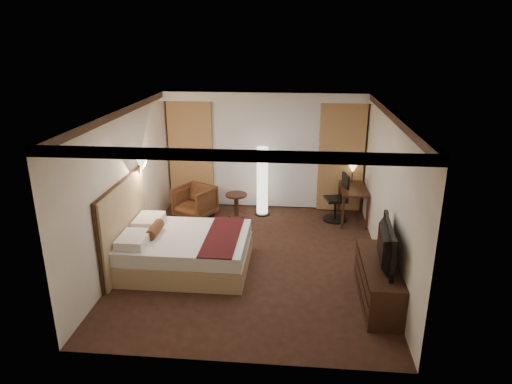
# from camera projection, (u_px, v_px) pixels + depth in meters

# --- Properties ---
(floor) EXTENTS (4.50, 5.50, 0.01)m
(floor) POSITION_uv_depth(u_px,v_px,m) (254.00, 259.00, 8.26)
(floor) COLOR black
(floor) RESTS_ON ground
(ceiling) EXTENTS (4.50, 5.50, 0.01)m
(ceiling) POSITION_uv_depth(u_px,v_px,m) (254.00, 110.00, 7.37)
(ceiling) COLOR white
(ceiling) RESTS_ON back_wall
(back_wall) EXTENTS (4.50, 0.02, 2.70)m
(back_wall) POSITION_uv_depth(u_px,v_px,m) (266.00, 150.00, 10.40)
(back_wall) COLOR beige
(back_wall) RESTS_ON floor
(left_wall) EXTENTS (0.02, 5.50, 2.70)m
(left_wall) POSITION_uv_depth(u_px,v_px,m) (127.00, 185.00, 8.01)
(left_wall) COLOR beige
(left_wall) RESTS_ON floor
(right_wall) EXTENTS (0.02, 5.50, 2.70)m
(right_wall) POSITION_uv_depth(u_px,v_px,m) (388.00, 193.00, 7.61)
(right_wall) COLOR beige
(right_wall) RESTS_ON floor
(crown_molding) EXTENTS (4.50, 5.50, 0.12)m
(crown_molding) POSITION_uv_depth(u_px,v_px,m) (254.00, 113.00, 7.39)
(crown_molding) COLOR black
(crown_molding) RESTS_ON ceiling
(soffit) EXTENTS (4.50, 0.50, 0.20)m
(soffit) POSITION_uv_depth(u_px,v_px,m) (265.00, 96.00, 9.75)
(soffit) COLOR white
(soffit) RESTS_ON ceiling
(curtain_sheer) EXTENTS (2.48, 0.04, 2.45)m
(curtain_sheer) POSITION_uv_depth(u_px,v_px,m) (265.00, 155.00, 10.35)
(curtain_sheer) COLOR silver
(curtain_sheer) RESTS_ON back_wall
(curtain_left_drape) EXTENTS (1.00, 0.14, 2.45)m
(curtain_left_drape) POSITION_uv_depth(u_px,v_px,m) (191.00, 154.00, 10.45)
(curtain_left_drape) COLOR tan
(curtain_left_drape) RESTS_ON back_wall
(curtain_right_drape) EXTENTS (1.00, 0.14, 2.45)m
(curtain_right_drape) POSITION_uv_depth(u_px,v_px,m) (341.00, 158.00, 10.15)
(curtain_right_drape) COLOR tan
(curtain_right_drape) RESTS_ON back_wall
(wall_sconce) EXTENTS (0.24, 0.24, 0.24)m
(wall_sconce) POSITION_uv_depth(u_px,v_px,m) (142.00, 164.00, 8.31)
(wall_sconce) COLOR white
(wall_sconce) RESTS_ON left_wall
(bed) EXTENTS (2.12, 1.65, 0.62)m
(bed) POSITION_uv_depth(u_px,v_px,m) (187.00, 251.00, 7.88)
(bed) COLOR white
(bed) RESTS_ON floor
(headboard) EXTENTS (0.12, 1.95, 1.50)m
(headboard) POSITION_uv_depth(u_px,v_px,m) (124.00, 225.00, 7.83)
(headboard) COLOR tan
(headboard) RESTS_ON floor
(armchair) EXTENTS (0.99, 0.97, 0.77)m
(armchair) POSITION_uv_depth(u_px,v_px,m) (195.00, 200.00, 10.05)
(armchair) COLOR #4C2416
(armchair) RESTS_ON floor
(side_table) EXTENTS (0.48, 0.48, 0.53)m
(side_table) POSITION_uv_depth(u_px,v_px,m) (236.00, 205.00, 10.10)
(side_table) COLOR black
(side_table) RESTS_ON floor
(floor_lamp) EXTENTS (0.33, 0.33, 1.57)m
(floor_lamp) POSITION_uv_depth(u_px,v_px,m) (262.00, 181.00, 10.05)
(floor_lamp) COLOR white
(floor_lamp) RESTS_ON floor
(desk) EXTENTS (0.55, 1.09, 0.75)m
(desk) POSITION_uv_depth(u_px,v_px,m) (352.00, 204.00, 9.87)
(desk) COLOR black
(desk) RESTS_ON floor
(desk_lamp) EXTENTS (0.18, 0.18, 0.34)m
(desk_lamp) POSITION_uv_depth(u_px,v_px,m) (352.00, 174.00, 10.06)
(desk_lamp) COLOR #FFD899
(desk_lamp) RESTS_ON desk
(office_chair) EXTENTS (0.61, 0.61, 1.05)m
(office_chair) POSITION_uv_depth(u_px,v_px,m) (336.00, 198.00, 9.81)
(office_chair) COLOR black
(office_chair) RESTS_ON floor
(dresser) EXTENTS (0.50, 1.65, 0.64)m
(dresser) POSITION_uv_depth(u_px,v_px,m) (378.00, 282.00, 6.88)
(dresser) COLOR black
(dresser) RESTS_ON floor
(television) EXTENTS (0.75, 1.21, 0.15)m
(television) POSITION_uv_depth(u_px,v_px,m) (380.00, 242.00, 6.66)
(television) COLOR black
(television) RESTS_ON dresser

